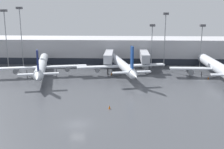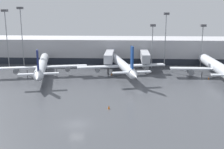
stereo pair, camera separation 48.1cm
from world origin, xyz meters
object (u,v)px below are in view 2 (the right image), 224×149
apron_light_mast_5 (203,33)px  traffic_cone_0 (112,74)px  apron_light_mast_6 (153,33)px  parked_jet_1 (217,67)px  apron_light_mast_0 (166,24)px  apron_light_mast_4 (6,22)px  traffic_cone_1 (109,107)px  apron_light_mast_3 (21,20)px  traffic_cone_3 (209,78)px  parked_jet_2 (42,65)px  parked_jet_3 (122,64)px

apron_light_mast_5 → traffic_cone_0: bearing=-156.0°
traffic_cone_0 → apron_light_mast_6: (13.20, 11.32, 11.71)m
parked_jet_1 → apron_light_mast_6: 23.80m
apron_light_mast_0 → apron_light_mast_4: (-54.39, -2.69, 0.70)m
traffic_cone_1 → apron_light_mast_6: bearing=73.6°
parked_jet_1 → apron_light_mast_3: 66.52m
traffic_cone_3 → apron_light_mast_3: size_ratio=0.04×
parked_jet_2 → traffic_cone_1: 34.97m
traffic_cone_1 → apron_light_mast_0: 48.47m
traffic_cone_1 → apron_light_mast_6: (12.22, 41.52, 11.69)m
parked_jet_1 → apron_light_mast_5: (-0.88, 14.88, 8.85)m
apron_light_mast_0 → apron_light_mast_6: (-4.56, -1.64, -2.64)m
parked_jet_1 → apron_light_mast_6: apron_light_mast_6 is taller
parked_jet_3 → apron_light_mast_0: apron_light_mast_0 is taller
parked_jet_1 → parked_jet_3: 28.22m
apron_light_mast_3 → apron_light_mast_6: apron_light_mast_3 is taller
traffic_cone_0 → apron_light_mast_5: bearing=24.0°
parked_jet_1 → traffic_cone_1: parked_jet_1 is taller
parked_jet_1 → apron_light_mast_6: bearing=54.8°
traffic_cone_1 → apron_light_mast_0: size_ratio=0.04×
traffic_cone_1 → apron_light_mast_5: size_ratio=0.05×
apron_light_mast_4 → apron_light_mast_6: size_ratio=1.32×
parked_jet_2 → apron_light_mast_0: (38.59, 15.98, 11.37)m
parked_jet_2 → traffic_cone_3: (49.25, -0.94, -2.97)m
parked_jet_1 → traffic_cone_1: 41.94m
traffic_cone_1 → apron_light_mast_3: apron_light_mast_3 is taller
traffic_cone_1 → apron_light_mast_3: 56.89m
traffic_cone_1 → apron_light_mast_3: bearing=127.6°
parked_jet_2 → apron_light_mast_4: apron_light_mast_4 is taller
parked_jet_2 → traffic_cone_0: (20.82, 3.03, -2.98)m
apron_light_mast_0 → parked_jet_2: bearing=-157.5°
apron_light_mast_3 → parked_jet_2: bearing=-54.5°
apron_light_mast_5 → apron_light_mast_6: size_ratio=0.99×
parked_jet_1 → traffic_cone_0: (-31.27, 1.32, -2.75)m
traffic_cone_0 → apron_light_mast_4: size_ratio=0.04×
traffic_cone_3 → parked_jet_1: bearing=43.0°
traffic_cone_0 → traffic_cone_1: traffic_cone_1 is taller
traffic_cone_3 → apron_light_mast_4: apron_light_mast_4 is taller
traffic_cone_0 → apron_light_mast_5: 35.24m
parked_jet_2 → apron_light_mast_6: (34.03, 14.35, 8.73)m
traffic_cone_3 → apron_light_mast_6: (-15.23, 15.29, 11.70)m
apron_light_mast_0 → apron_light_mast_3: 50.15m
traffic_cone_0 → apron_light_mast_3: bearing=157.9°
traffic_cone_0 → apron_light_mast_4: 40.91m
apron_light_mast_3 → apron_light_mast_4: size_ratio=1.04×
parked_jet_1 → apron_light_mast_0: 22.82m
traffic_cone_1 → apron_light_mast_4: size_ratio=0.04×
parked_jet_1 → parked_jet_2: bearing=91.6°
apron_light_mast_4 → parked_jet_2: bearing=-40.1°
apron_light_mast_3 → apron_light_mast_4: 5.18m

